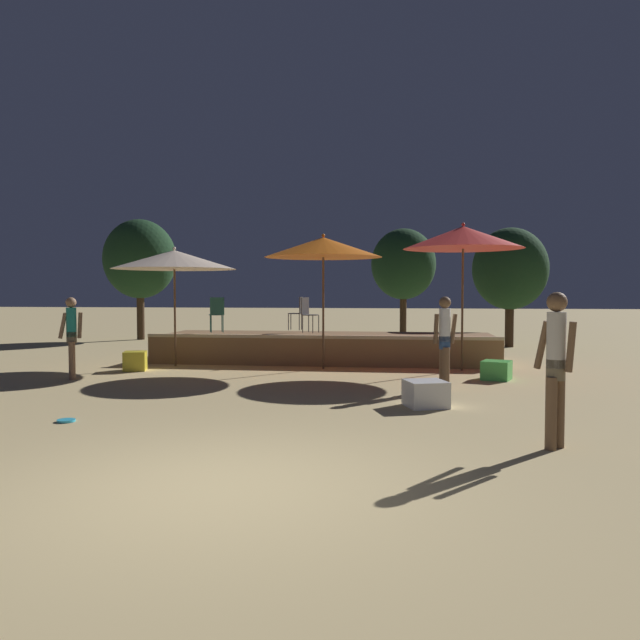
{
  "coord_description": "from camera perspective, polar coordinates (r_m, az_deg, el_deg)",
  "views": [
    {
      "loc": [
        1.67,
        -5.49,
        1.82
      ],
      "look_at": [
        0.0,
        7.36,
        1.21
      ],
      "focal_mm": 35.0,
      "sensor_mm": 36.0,
      "label": 1
    }
  ],
  "objects": [
    {
      "name": "bistro_chair_1",
      "position": [
        15.95,
        -1.14,
        0.81
      ],
      "size": [
        0.45,
        0.44,
        0.9
      ],
      "rotation": [
        0.0,
        0.0,
        1.18
      ],
      "color": "#47474C",
      "rests_on": "wooden_deck"
    },
    {
      "name": "frisbee_disc",
      "position": [
        9.46,
        -22.19,
        -8.51
      ],
      "size": [
        0.25,
        0.25,
        0.03
      ],
      "color": "#33B2D8",
      "rests_on": "ground"
    },
    {
      "name": "background_tree_0",
      "position": [
        26.3,
        7.64,
        5.06
      ],
      "size": [
        2.68,
        2.68,
        4.42
      ],
      "color": "#3D2B1C",
      "rests_on": "ground"
    },
    {
      "name": "wooden_deck",
      "position": [
        16.33,
        0.58,
        -2.52
      ],
      "size": [
        8.61,
        2.79,
        0.75
      ],
      "color": "olive",
      "rests_on": "ground"
    },
    {
      "name": "person_0",
      "position": [
        7.65,
        20.76,
        -3.65
      ],
      "size": [
        0.44,
        0.4,
        1.81
      ],
      "rotation": [
        0.0,
        0.0,
        0.84
      ],
      "color": "brown",
      "rests_on": "ground"
    },
    {
      "name": "patio_umbrella_0",
      "position": [
        14.52,
        0.3,
        6.66
      ],
      "size": [
        2.73,
        2.73,
        3.14
      ],
      "color": "brown",
      "rests_on": "ground"
    },
    {
      "name": "ground_plane",
      "position": [
        6.02,
        -9.37,
        -14.95
      ],
      "size": [
        120.0,
        120.0,
        0.0
      ],
      "primitive_type": "plane",
      "color": "tan"
    },
    {
      "name": "background_tree_1",
      "position": [
        21.08,
        16.99,
        4.47
      ],
      "size": [
        2.4,
        2.4,
        3.86
      ],
      "color": "#3D2B1C",
      "rests_on": "ground"
    },
    {
      "name": "cube_seat_1",
      "position": [
        14.86,
        -16.55,
        -3.62
      ],
      "size": [
        0.6,
        0.6,
        0.44
      ],
      "rotation": [
        0.0,
        0.0,
        0.27
      ],
      "color": "yellow",
      "rests_on": "ground"
    },
    {
      "name": "patio_umbrella_2",
      "position": [
        14.57,
        12.95,
        7.35
      ],
      "size": [
        2.71,
        2.71,
        3.36
      ],
      "color": "brown",
      "rests_on": "ground"
    },
    {
      "name": "person_1",
      "position": [
        13.8,
        -21.77,
        -1.29
      ],
      "size": [
        0.45,
        0.31,
        1.69
      ],
      "rotation": [
        0.0,
        0.0,
        5.23
      ],
      "color": "#72664C",
      "rests_on": "ground"
    },
    {
      "name": "cube_seat_2",
      "position": [
        13.32,
        15.83,
        -4.44
      ],
      "size": [
        0.7,
        0.7,
        0.39
      ],
      "rotation": [
        0.0,
        0.0,
        -0.35
      ],
      "color": "#4CC651",
      "rests_on": "ground"
    },
    {
      "name": "patio_umbrella_1",
      "position": [
        15.42,
        -13.18,
        5.39
      ],
      "size": [
        2.96,
        2.96,
        2.88
      ],
      "color": "brown",
      "rests_on": "ground"
    },
    {
      "name": "bistro_chair_2",
      "position": [
        16.21,
        -9.41,
        0.8
      ],
      "size": [
        0.44,
        0.45,
        0.9
      ],
      "rotation": [
        0.0,
        0.0,
        3.53
      ],
      "color": "#1E4C47",
      "rests_on": "wooden_deck"
    },
    {
      "name": "cube_seat_0",
      "position": [
        9.99,
        9.64,
        -6.66
      ],
      "size": [
        0.76,
        0.76,
        0.41
      ],
      "rotation": [
        0.0,
        0.0,
        0.33
      ],
      "color": "white",
      "rests_on": "ground"
    },
    {
      "name": "background_tree_2",
      "position": [
        24.24,
        -16.14,
        5.35
      ],
      "size": [
        2.67,
        2.67,
        4.48
      ],
      "color": "#3D2B1C",
      "rests_on": "ground"
    },
    {
      "name": "person_3",
      "position": [
        11.64,
        11.33,
        -1.75
      ],
      "size": [
        0.46,
        0.29,
        1.72
      ],
      "rotation": [
        0.0,
        0.0,
        1.86
      ],
      "color": "brown",
      "rests_on": "ground"
    },
    {
      "name": "bistro_chair_0",
      "position": [
        16.96,
        -2.0,
        0.92
      ],
      "size": [
        0.4,
        0.4,
        0.9
      ],
      "rotation": [
        0.0,
        0.0,
        4.67
      ],
      "color": "#47474C",
      "rests_on": "wooden_deck"
    }
  ]
}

